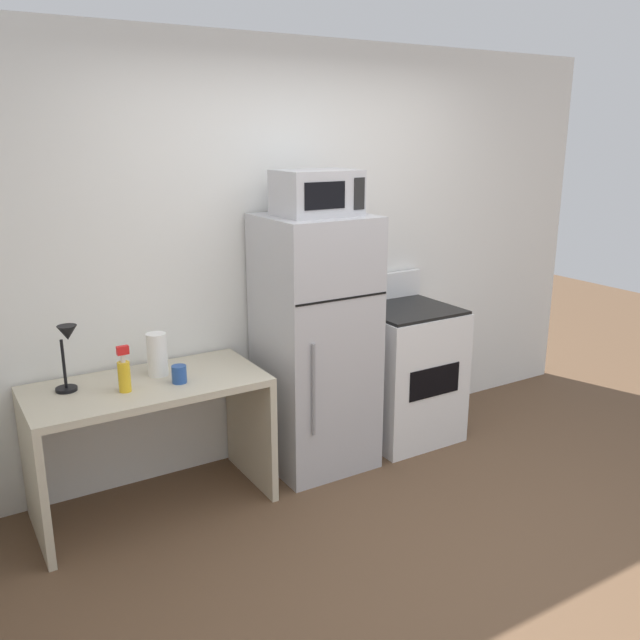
{
  "coord_description": "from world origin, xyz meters",
  "views": [
    {
      "loc": [
        -2.07,
        -2.06,
        2.05
      ],
      "look_at": [
        -0.14,
        1.1,
        1.01
      ],
      "focal_mm": 37.79,
      "sensor_mm": 36.0,
      "label": 1
    }
  ],
  "objects_px": {
    "coffee_mug": "(179,374)",
    "oven_range": "(405,372)",
    "desk_lamp": "(67,347)",
    "desk": "(149,420)",
    "microwave": "(317,193)",
    "refrigerator": "(315,344)",
    "spray_bottle": "(124,373)",
    "paper_towel_roll": "(157,354)"
  },
  "relations": [
    {
      "from": "coffee_mug",
      "to": "oven_range",
      "type": "height_order",
      "value": "oven_range"
    },
    {
      "from": "desk_lamp",
      "to": "desk",
      "type": "bearing_deg",
      "value": -13.53
    },
    {
      "from": "coffee_mug",
      "to": "microwave",
      "type": "relative_size",
      "value": 0.21
    },
    {
      "from": "desk_lamp",
      "to": "microwave",
      "type": "xyz_separation_m",
      "value": [
        1.43,
        -0.1,
        0.72
      ]
    },
    {
      "from": "refrigerator",
      "to": "microwave",
      "type": "bearing_deg",
      "value": -89.67
    },
    {
      "from": "spray_bottle",
      "to": "coffee_mug",
      "type": "height_order",
      "value": "spray_bottle"
    },
    {
      "from": "spray_bottle",
      "to": "coffee_mug",
      "type": "distance_m",
      "value": 0.29
    },
    {
      "from": "desk",
      "to": "coffee_mug",
      "type": "xyz_separation_m",
      "value": [
        0.15,
        -0.09,
        0.27
      ]
    },
    {
      "from": "paper_towel_roll",
      "to": "coffee_mug",
      "type": "bearing_deg",
      "value": -71.25
    },
    {
      "from": "spray_bottle",
      "to": "microwave",
      "type": "height_order",
      "value": "microwave"
    },
    {
      "from": "coffee_mug",
      "to": "oven_range",
      "type": "bearing_deg",
      "value": 3.67
    },
    {
      "from": "spray_bottle",
      "to": "refrigerator",
      "type": "xyz_separation_m",
      "value": [
        1.19,
        0.08,
        -0.06
      ]
    },
    {
      "from": "spray_bottle",
      "to": "refrigerator",
      "type": "distance_m",
      "value": 1.2
    },
    {
      "from": "paper_towel_roll",
      "to": "microwave",
      "type": "bearing_deg",
      "value": -5.48
    },
    {
      "from": "desk_lamp",
      "to": "coffee_mug",
      "type": "height_order",
      "value": "desk_lamp"
    },
    {
      "from": "spray_bottle",
      "to": "oven_range",
      "type": "relative_size",
      "value": 0.23
    },
    {
      "from": "refrigerator",
      "to": "microwave",
      "type": "height_order",
      "value": "microwave"
    },
    {
      "from": "refrigerator",
      "to": "microwave",
      "type": "relative_size",
      "value": 3.43
    },
    {
      "from": "spray_bottle",
      "to": "microwave",
      "type": "bearing_deg",
      "value": 2.63
    },
    {
      "from": "spray_bottle",
      "to": "microwave",
      "type": "relative_size",
      "value": 0.54
    },
    {
      "from": "desk_lamp",
      "to": "coffee_mug",
      "type": "bearing_deg",
      "value": -18.94
    },
    {
      "from": "desk",
      "to": "spray_bottle",
      "type": "bearing_deg",
      "value": -152.92
    },
    {
      "from": "refrigerator",
      "to": "oven_range",
      "type": "distance_m",
      "value": 0.79
    },
    {
      "from": "coffee_mug",
      "to": "refrigerator",
      "type": "distance_m",
      "value": 0.92
    },
    {
      "from": "paper_towel_roll",
      "to": "refrigerator",
      "type": "height_order",
      "value": "refrigerator"
    },
    {
      "from": "refrigerator",
      "to": "microwave",
      "type": "xyz_separation_m",
      "value": [
        0.0,
        -0.02,
        0.92
      ]
    },
    {
      "from": "desk_lamp",
      "to": "paper_towel_roll",
      "type": "distance_m",
      "value": 0.48
    },
    {
      "from": "coffee_mug",
      "to": "paper_towel_roll",
      "type": "bearing_deg",
      "value": 108.75
    },
    {
      "from": "desk",
      "to": "microwave",
      "type": "distance_m",
      "value": 1.59
    },
    {
      "from": "refrigerator",
      "to": "microwave",
      "type": "distance_m",
      "value": 0.92
    },
    {
      "from": "refrigerator",
      "to": "desk_lamp",
      "type": "bearing_deg",
      "value": 176.87
    },
    {
      "from": "spray_bottle",
      "to": "coffee_mug",
      "type": "xyz_separation_m",
      "value": [
        0.28,
        -0.02,
        -0.05
      ]
    },
    {
      "from": "microwave",
      "to": "coffee_mug",
      "type": "bearing_deg",
      "value": -175.0
    },
    {
      "from": "desk",
      "to": "microwave",
      "type": "relative_size",
      "value": 2.73
    },
    {
      "from": "paper_towel_roll",
      "to": "desk",
      "type": "bearing_deg",
      "value": -139.7
    },
    {
      "from": "desk_lamp",
      "to": "refrigerator",
      "type": "xyz_separation_m",
      "value": [
        1.43,
        -0.08,
        -0.2
      ]
    },
    {
      "from": "desk",
      "to": "coffee_mug",
      "type": "height_order",
      "value": "coffee_mug"
    },
    {
      "from": "paper_towel_roll",
      "to": "oven_range",
      "type": "xyz_separation_m",
      "value": [
        1.69,
        -0.07,
        -0.4
      ]
    },
    {
      "from": "microwave",
      "to": "desk",
      "type": "bearing_deg",
      "value": 179.4
    },
    {
      "from": "desk",
      "to": "paper_towel_roll",
      "type": "distance_m",
      "value": 0.36
    },
    {
      "from": "desk",
      "to": "paper_towel_roll",
      "type": "bearing_deg",
      "value": 40.3
    },
    {
      "from": "oven_range",
      "to": "desk_lamp",
      "type": "bearing_deg",
      "value": 178.01
    }
  ]
}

